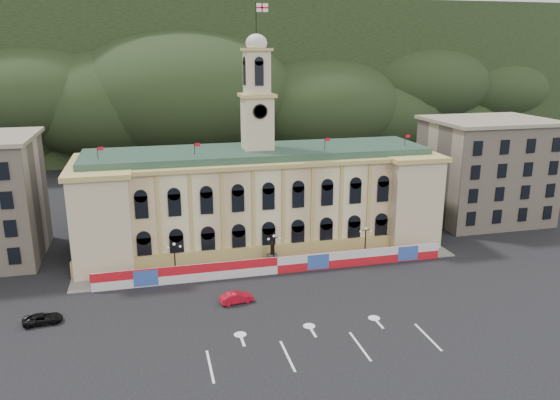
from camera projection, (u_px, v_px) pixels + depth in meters
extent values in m
plane|color=black|center=(308.00, 324.00, 62.90)|extent=(260.00, 260.00, 0.00)
cube|color=black|center=(195.00, 76.00, 178.56)|extent=(230.00, 70.00, 44.00)
cube|color=#595651|center=(315.00, 51.00, 165.80)|extent=(22.00, 8.00, 14.00)
cube|color=#595651|center=(21.00, 66.00, 145.82)|extent=(16.00, 7.00, 10.00)
cube|color=beige|center=(258.00, 202.00, 87.20)|extent=(55.00, 15.00, 14.00)
cube|color=tan|center=(269.00, 253.00, 81.46)|extent=(56.00, 0.80, 2.40)
cube|color=tan|center=(258.00, 157.00, 85.24)|extent=(56.20, 16.20, 0.60)
cube|color=#2F4F3E|center=(258.00, 152.00, 85.05)|extent=(53.00, 13.00, 1.20)
cube|color=beige|center=(104.00, 214.00, 80.83)|extent=(8.00, 17.00, 14.00)
cube|color=beige|center=(396.00, 194.00, 91.70)|extent=(8.00, 17.00, 14.00)
cube|color=beige|center=(257.00, 123.00, 83.82)|extent=(4.40, 4.40, 8.00)
cube|color=tan|center=(257.00, 95.00, 82.69)|extent=(5.20, 5.20, 0.50)
cube|color=beige|center=(257.00, 73.00, 81.81)|extent=(3.60, 3.60, 6.50)
cube|color=tan|center=(256.00, 49.00, 80.89)|extent=(4.20, 4.20, 0.40)
cylinder|color=black|center=(260.00, 111.00, 81.13)|extent=(2.20, 0.20, 2.20)
ellipsoid|color=beige|center=(256.00, 43.00, 80.65)|extent=(3.20, 3.20, 2.72)
cylinder|color=black|center=(256.00, 20.00, 79.79)|extent=(0.12, 0.12, 5.00)
cube|color=white|center=(262.00, 8.00, 79.52)|extent=(1.80, 0.04, 1.20)
cube|color=red|center=(262.00, 8.00, 79.49)|extent=(1.80, 0.02, 0.22)
cube|color=red|center=(262.00, 8.00, 79.49)|extent=(0.22, 0.02, 1.20)
cube|color=tan|center=(486.00, 172.00, 99.41)|extent=(20.00, 16.00, 18.00)
cube|color=gray|center=(491.00, 120.00, 96.91)|extent=(21.00, 17.00, 0.60)
cube|color=red|center=(277.00, 265.00, 76.59)|extent=(50.00, 0.25, 2.50)
cube|color=#3252A9|center=(146.00, 278.00, 72.30)|extent=(3.20, 0.05, 2.20)
cube|color=#3252A9|center=(318.00, 262.00, 77.84)|extent=(3.20, 0.05, 2.20)
cube|color=#3252A9|center=(408.00, 253.00, 81.08)|extent=(3.20, 0.05, 2.20)
cube|color=slate|center=(273.00, 266.00, 79.47)|extent=(56.00, 5.50, 0.16)
cube|color=#595651|center=(272.00, 260.00, 79.49)|extent=(1.40, 1.40, 1.80)
cylinder|color=black|center=(272.00, 249.00, 79.03)|extent=(0.60, 0.60, 1.60)
sphere|color=black|center=(272.00, 243.00, 78.79)|extent=(0.44, 0.44, 0.44)
cylinder|color=black|center=(176.00, 277.00, 75.52)|extent=(0.44, 0.44, 0.30)
cylinder|color=black|center=(175.00, 262.00, 74.91)|extent=(0.18, 0.18, 4.80)
cube|color=black|center=(174.00, 246.00, 74.30)|extent=(1.60, 0.08, 0.08)
sphere|color=silver|center=(168.00, 247.00, 74.15)|extent=(0.36, 0.36, 0.36)
sphere|color=silver|center=(180.00, 246.00, 74.52)|extent=(0.36, 0.36, 0.36)
sphere|color=silver|center=(174.00, 244.00, 74.23)|extent=(0.40, 0.40, 0.40)
cylinder|color=black|center=(274.00, 267.00, 78.75)|extent=(0.44, 0.44, 0.30)
cylinder|color=black|center=(274.00, 253.00, 78.15)|extent=(0.18, 0.18, 4.80)
cube|color=black|center=(274.00, 238.00, 77.53)|extent=(1.60, 0.08, 0.08)
sphere|color=silver|center=(268.00, 239.00, 77.39)|extent=(0.36, 0.36, 0.36)
sphere|color=silver|center=(279.00, 238.00, 77.76)|extent=(0.36, 0.36, 0.36)
sphere|color=silver|center=(274.00, 236.00, 77.46)|extent=(0.40, 0.40, 0.40)
cylinder|color=black|center=(365.00, 259.00, 81.99)|extent=(0.44, 0.44, 0.30)
cylinder|color=black|center=(365.00, 245.00, 81.38)|extent=(0.18, 0.18, 4.80)
cube|color=black|center=(366.00, 230.00, 80.77)|extent=(1.60, 0.08, 0.08)
sphere|color=silver|center=(361.00, 231.00, 80.62)|extent=(0.36, 0.36, 0.36)
sphere|color=silver|center=(371.00, 231.00, 80.99)|extent=(0.36, 0.36, 0.36)
sphere|color=silver|center=(366.00, 228.00, 80.70)|extent=(0.40, 0.40, 0.40)
imported|color=#AF0C1D|center=(237.00, 298.00, 67.97)|extent=(2.81, 4.68, 1.39)
imported|color=black|center=(43.00, 319.00, 62.84)|extent=(2.89, 4.74, 1.20)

